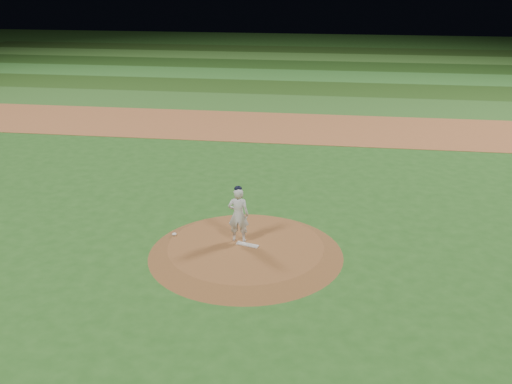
# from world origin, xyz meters

# --- Properties ---
(ground) EXTENTS (120.00, 120.00, 0.00)m
(ground) POSITION_xyz_m (0.00, 0.00, 0.00)
(ground) COLOR #265A1D
(ground) RESTS_ON ground
(infield_dirt_band) EXTENTS (70.00, 6.00, 0.02)m
(infield_dirt_band) POSITION_xyz_m (0.00, 14.00, 0.01)
(infield_dirt_band) COLOR #A15C32
(infield_dirt_band) RESTS_ON ground
(outfield_stripe_0) EXTENTS (70.00, 5.00, 0.02)m
(outfield_stripe_0) POSITION_xyz_m (0.00, 19.50, 0.01)
(outfield_stripe_0) COLOR #316524
(outfield_stripe_0) RESTS_ON ground
(outfield_stripe_1) EXTENTS (70.00, 5.00, 0.02)m
(outfield_stripe_1) POSITION_xyz_m (0.00, 24.50, 0.01)
(outfield_stripe_1) COLOR #244917
(outfield_stripe_1) RESTS_ON ground
(outfield_stripe_2) EXTENTS (70.00, 5.00, 0.02)m
(outfield_stripe_2) POSITION_xyz_m (0.00, 29.50, 0.01)
(outfield_stripe_2) COLOR #34792C
(outfield_stripe_2) RESTS_ON ground
(outfield_stripe_3) EXTENTS (70.00, 5.00, 0.02)m
(outfield_stripe_3) POSITION_xyz_m (0.00, 34.50, 0.01)
(outfield_stripe_3) COLOR #214917
(outfield_stripe_3) RESTS_ON ground
(outfield_stripe_4) EXTENTS (70.00, 5.00, 0.02)m
(outfield_stripe_4) POSITION_xyz_m (0.00, 39.50, 0.01)
(outfield_stripe_4) COLOR #3F7B2C
(outfield_stripe_4) RESTS_ON ground
(outfield_stripe_5) EXTENTS (70.00, 5.00, 0.02)m
(outfield_stripe_5) POSITION_xyz_m (0.00, 44.50, 0.01)
(outfield_stripe_5) COLOR #224516
(outfield_stripe_5) RESTS_ON ground
(pitchers_mound) EXTENTS (5.50, 5.50, 0.25)m
(pitchers_mound) POSITION_xyz_m (0.00, 0.00, 0.12)
(pitchers_mound) COLOR brown
(pitchers_mound) RESTS_ON ground
(pitching_rubber) EXTENTS (0.67, 0.34, 0.03)m
(pitching_rubber) POSITION_xyz_m (0.04, 0.03, 0.27)
(pitching_rubber) COLOR silver
(pitching_rubber) RESTS_ON pitchers_mound
(rosin_bag) EXTENTS (0.13, 0.13, 0.07)m
(rosin_bag) POSITION_xyz_m (-2.18, 0.36, 0.29)
(rosin_bag) COLOR white
(rosin_bag) RESTS_ON pitchers_mound
(pitcher_on_mound) EXTENTS (0.60, 0.40, 1.68)m
(pitcher_on_mound) POSITION_xyz_m (-0.25, 0.27, 1.08)
(pitcher_on_mound) COLOR silver
(pitcher_on_mound) RESTS_ON pitchers_mound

